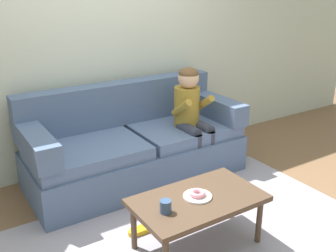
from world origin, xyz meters
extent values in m
plane|color=brown|center=(0.00, 0.00, 0.00)|extent=(10.00, 10.00, 0.00)
cube|color=beige|center=(0.00, 1.40, 1.40)|extent=(8.00, 0.10, 2.80)
cube|color=#9993A3|center=(0.00, -0.25, 0.01)|extent=(2.75, 1.65, 0.01)
cube|color=slate|center=(0.05, 0.80, 0.19)|extent=(2.12, 0.90, 0.38)
cube|color=slate|center=(-0.48, 0.75, 0.44)|extent=(1.02, 0.74, 0.12)
cube|color=slate|center=(0.58, 0.75, 0.44)|extent=(1.02, 0.74, 0.12)
cube|color=slate|center=(0.05, 1.15, 0.72)|extent=(2.12, 0.20, 0.43)
cube|color=slate|center=(-0.91, 0.80, 0.61)|extent=(0.20, 0.90, 0.22)
cube|color=slate|center=(1.01, 0.80, 0.61)|extent=(0.20, 0.90, 0.22)
cube|color=#4C3828|center=(-0.08, -0.40, 0.40)|extent=(0.95, 0.56, 0.04)
cylinder|color=#4C3828|center=(0.34, -0.62, 0.19)|extent=(0.04, 0.04, 0.38)
cylinder|color=#4C3828|center=(-0.50, -0.18, 0.19)|extent=(0.04, 0.04, 0.38)
cylinder|color=#4C3828|center=(0.34, -0.18, 0.19)|extent=(0.04, 0.04, 0.38)
cylinder|color=olive|center=(0.60, 0.72, 0.70)|extent=(0.26, 0.26, 0.40)
sphere|color=#DBAD89|center=(0.60, 0.70, 1.00)|extent=(0.21, 0.21, 0.21)
ellipsoid|color=brown|center=(0.60, 0.70, 1.04)|extent=(0.20, 0.20, 0.12)
cylinder|color=#333847|center=(0.52, 0.57, 0.51)|extent=(0.11, 0.30, 0.11)
cylinder|color=#333847|center=(0.52, 0.42, 0.28)|extent=(0.09, 0.09, 0.44)
cube|color=black|center=(0.52, 0.37, 0.03)|extent=(0.10, 0.20, 0.06)
cylinder|color=olive|center=(0.46, 0.62, 0.74)|extent=(0.07, 0.29, 0.23)
cylinder|color=#333847|center=(0.68, 0.57, 0.51)|extent=(0.11, 0.30, 0.11)
cylinder|color=#333847|center=(0.68, 0.42, 0.28)|extent=(0.09, 0.09, 0.44)
cube|color=black|center=(0.68, 0.37, 0.03)|extent=(0.10, 0.20, 0.06)
cylinder|color=olive|center=(0.73, 0.62, 0.74)|extent=(0.07, 0.29, 0.23)
cylinder|color=white|center=(-0.08, -0.39, 0.42)|extent=(0.21, 0.21, 0.01)
torus|color=pink|center=(-0.08, -0.39, 0.45)|extent=(0.13, 0.13, 0.04)
cylinder|color=#334C72|center=(-0.38, -0.43, 0.46)|extent=(0.08, 0.08, 0.09)
cube|color=gold|center=(-0.36, -0.03, 0.03)|extent=(0.16, 0.09, 0.05)
cylinder|color=gold|center=(-0.45, -0.03, 0.03)|extent=(0.06, 0.06, 0.05)
cylinder|color=gold|center=(-0.28, -0.03, 0.03)|extent=(0.06, 0.06, 0.05)
camera|label=1|loc=(-1.57, -2.34, 1.87)|focal=41.38mm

